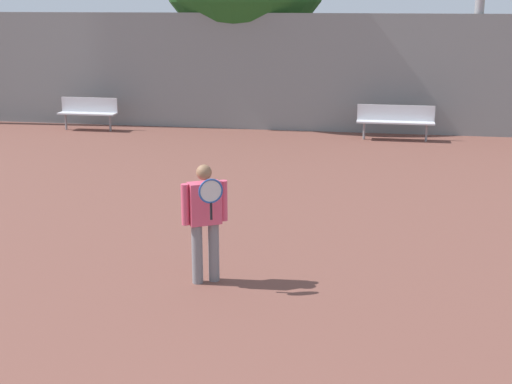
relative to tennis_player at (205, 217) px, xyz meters
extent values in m
cylinder|color=slate|center=(-0.10, -0.05, -0.49)|extent=(0.14, 0.14, 0.79)
cylinder|color=slate|center=(0.09, 0.06, -0.49)|extent=(0.14, 0.14, 0.79)
cube|color=#DB4C6B|center=(0.00, 0.01, 0.18)|extent=(0.45, 0.38, 0.54)
cylinder|color=#DB4C6B|center=(-0.22, -0.12, 0.18)|extent=(0.10, 0.10, 0.53)
cylinder|color=#DB4C6B|center=(0.21, 0.14, 0.18)|extent=(0.10, 0.10, 0.53)
sphere|color=#8E6647|center=(0.00, 0.01, 0.58)|extent=(0.20, 0.20, 0.20)
cylinder|color=black|center=(0.14, -0.23, 0.15)|extent=(0.03, 0.03, 0.22)
torus|color=#28519E|center=(0.14, -0.23, 0.40)|extent=(0.28, 0.18, 0.31)
cylinder|color=silver|center=(0.14, -0.23, 0.40)|extent=(0.23, 0.14, 0.27)
cube|color=silver|center=(-5.84, 10.08, -0.42)|extent=(1.62, 0.40, 0.04)
cylinder|color=gray|center=(-6.49, 10.08, -0.66)|extent=(0.06, 0.06, 0.45)
cylinder|color=gray|center=(-5.19, 10.08, -0.66)|extent=(0.06, 0.06, 0.45)
cube|color=silver|center=(-5.84, 10.26, -0.20)|extent=(1.62, 0.04, 0.40)
cube|color=silver|center=(2.54, 10.08, -0.42)|extent=(1.97, 0.40, 0.04)
cylinder|color=gray|center=(1.75, 10.08, -0.66)|extent=(0.06, 0.06, 0.45)
cylinder|color=gray|center=(3.33, 10.08, -0.66)|extent=(0.06, 0.06, 0.45)
cube|color=silver|center=(2.54, 10.26, -0.20)|extent=(1.97, 0.04, 0.40)
cube|color=gray|center=(0.90, 11.05, 0.70)|extent=(28.32, 0.06, 3.17)
cylinder|color=brown|center=(-1.88, 12.78, 0.45)|extent=(0.53, 0.53, 2.68)
camera|label=1|loc=(2.12, -8.39, 2.68)|focal=50.00mm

